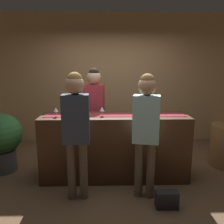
{
  "coord_description": "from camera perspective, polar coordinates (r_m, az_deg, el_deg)",
  "views": [
    {
      "loc": [
        -0.13,
        -3.46,
        1.78
      ],
      "look_at": [
        -0.04,
        0.0,
        1.07
      ],
      "focal_mm": 37.04,
      "sensor_mm": 36.0,
      "label": 1
    }
  ],
  "objects": [
    {
      "name": "customer_browsing",
      "position": [
        2.98,
        -8.88,
        -2.78
      ],
      "size": [
        0.34,
        0.24,
        1.69
      ],
      "rotation": [
        0.0,
        0.0,
        0.02
      ],
      "color": "brown",
      "rests_on": "ground"
    },
    {
      "name": "potted_plant_tall",
      "position": [
        4.28,
        -25.62,
        -5.89
      ],
      "size": [
        0.68,
        0.68,
        1.0
      ],
      "color": "#4C4C51",
      "rests_on": "ground"
    },
    {
      "name": "wine_glass_near_customer",
      "position": [
        3.51,
        -13.73,
        0.5
      ],
      "size": [
        0.07,
        0.07,
        0.14
      ],
      "color": "silver",
      "rests_on": "bar_counter"
    },
    {
      "name": "wine_glass_mid_counter",
      "position": [
        3.46,
        -2.47,
        0.67
      ],
      "size": [
        0.07,
        0.07,
        0.14
      ],
      "color": "silver",
      "rests_on": "bar_counter"
    },
    {
      "name": "counter_runner_cloth",
      "position": [
        3.55,
        0.68,
        -0.74
      ],
      "size": [
        2.15,
        0.28,
        0.01
      ],
      "primitive_type": "cube",
      "color": "maroon",
      "rests_on": "bar_counter"
    },
    {
      "name": "customer_sipping",
      "position": [
        3.02,
        8.4,
        -2.86
      ],
      "size": [
        0.37,
        0.27,
        1.67
      ],
      "rotation": [
        0.0,
        0.0,
        -0.22
      ],
      "color": "brown",
      "rests_on": "ground"
    },
    {
      "name": "bar_counter",
      "position": [
        3.69,
        0.66,
        -8.52
      ],
      "size": [
        2.26,
        0.6,
        1.02
      ],
      "primitive_type": "cube",
      "color": "#3D2314",
      "rests_on": "ground"
    },
    {
      "name": "wine_bottle_amber",
      "position": [
        3.56,
        9.18,
        0.96
      ],
      "size": [
        0.07,
        0.07,
        0.3
      ],
      "color": "brown",
      "rests_on": "bar_counter"
    },
    {
      "name": "wine_bottle_clear",
      "position": [
        3.56,
        -9.04,
        0.97
      ],
      "size": [
        0.07,
        0.07,
        0.3
      ],
      "color": "#B2C6C1",
      "rests_on": "bar_counter"
    },
    {
      "name": "wine_glass_far_end",
      "position": [
        3.62,
        5.94,
        1.1
      ],
      "size": [
        0.07,
        0.07,
        0.14
      ],
      "color": "silver",
      "rests_on": "bar_counter"
    },
    {
      "name": "bartender",
      "position": [
        4.11,
        -4.36,
        1.64
      ],
      "size": [
        0.37,
        0.25,
        1.72
      ],
      "rotation": [
        0.0,
        0.0,
        2.98
      ],
      "color": "#26262B",
      "rests_on": "ground"
    },
    {
      "name": "handbag",
      "position": [
        3.19,
        13.37,
        -20.26
      ],
      "size": [
        0.28,
        0.14,
        0.22
      ],
      "primitive_type": "cube",
      "color": "black",
      "rests_on": "ground"
    },
    {
      "name": "back_wall",
      "position": [
        5.37,
        -0.07,
        8.12
      ],
      "size": [
        6.0,
        0.12,
        2.9
      ],
      "primitive_type": "cube",
      "color": "tan",
      "rests_on": "ground"
    },
    {
      "name": "ground_plane",
      "position": [
        3.9,
        0.65,
        -15.56
      ],
      "size": [
        10.0,
        10.0,
        0.0
      ],
      "primitive_type": "plane",
      "color": "brown"
    }
  ]
}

